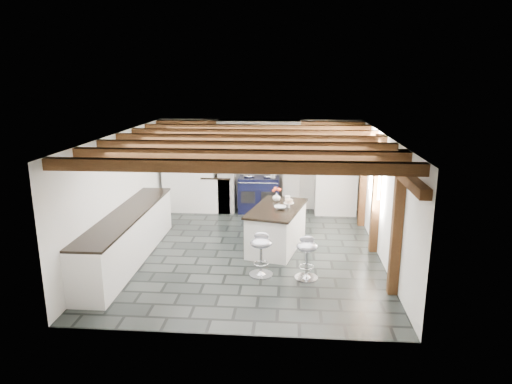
# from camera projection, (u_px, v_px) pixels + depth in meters

# --- Properties ---
(ground) EXTENTS (6.00, 6.00, 0.00)m
(ground) POSITION_uv_depth(u_px,v_px,m) (249.00, 251.00, 8.97)
(ground) COLOR black
(ground) RESTS_ON ground
(room_shell) EXTENTS (6.00, 6.03, 6.00)m
(room_shell) POSITION_uv_depth(u_px,v_px,m) (228.00, 182.00, 10.12)
(room_shell) COLOR white
(room_shell) RESTS_ON ground
(range_cooker) EXTENTS (1.00, 0.63, 0.99)m
(range_cooker) POSITION_uv_depth(u_px,v_px,m) (259.00, 194.00, 11.44)
(range_cooker) COLOR black
(range_cooker) RESTS_ON ground
(kitchen_island) EXTENTS (1.26, 1.86, 1.12)m
(kitchen_island) POSITION_uv_depth(u_px,v_px,m) (277.00, 227.00, 9.06)
(kitchen_island) COLOR white
(kitchen_island) RESTS_ON ground
(bar_stool_near) EXTENTS (0.40, 0.40, 0.74)m
(bar_stool_near) POSITION_uv_depth(u_px,v_px,m) (307.00, 253.00, 7.66)
(bar_stool_near) COLOR silver
(bar_stool_near) RESTS_ON ground
(bar_stool_far) EXTENTS (0.41, 0.41, 0.76)m
(bar_stool_far) POSITION_uv_depth(u_px,v_px,m) (261.00, 249.00, 7.78)
(bar_stool_far) COLOR silver
(bar_stool_far) RESTS_ON ground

